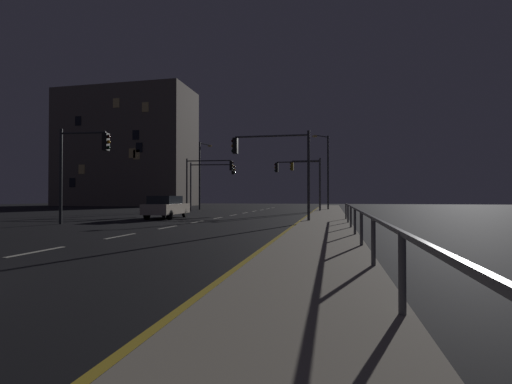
# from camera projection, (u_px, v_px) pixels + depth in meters

# --- Properties ---
(ground_plane) EXTENTS (112.00, 112.00, 0.00)m
(ground_plane) POSITION_uv_depth(u_px,v_px,m) (200.00, 221.00, 22.11)
(ground_plane) COLOR black
(ground_plane) RESTS_ON ground
(sidewalk_right) EXTENTS (2.70, 77.00, 0.14)m
(sidewalk_right) POSITION_uv_depth(u_px,v_px,m) (325.00, 222.00, 20.54)
(sidewalk_right) COLOR #9E937F
(sidewalk_right) RESTS_ON ground
(lane_markings_center) EXTENTS (0.14, 50.00, 0.01)m
(lane_markings_center) POSITION_uv_depth(u_px,v_px,m) (218.00, 218.00, 25.54)
(lane_markings_center) COLOR silver
(lane_markings_center) RESTS_ON ground
(lane_edge_line) EXTENTS (0.14, 53.00, 0.01)m
(lane_edge_line) POSITION_uv_depth(u_px,v_px,m) (304.00, 218.00, 25.76)
(lane_edge_line) COLOR gold
(lane_edge_line) RESTS_ON ground
(car) EXTENTS (2.03, 4.48, 1.57)m
(car) POSITION_uv_depth(u_px,v_px,m) (166.00, 207.00, 25.21)
(car) COLOR beige
(car) RESTS_ON ground
(traffic_light_mid_right) EXTENTS (3.25, 0.34, 5.41)m
(traffic_light_mid_right) POSITION_uv_depth(u_px,v_px,m) (307.00, 174.00, 37.81)
(traffic_light_mid_right) COLOR #38383D
(traffic_light_mid_right) RESTS_ON sidewalk_right
(traffic_light_far_right) EXTENTS (4.73, 0.78, 5.06)m
(traffic_light_far_right) POSITION_uv_depth(u_px,v_px,m) (211.00, 176.00, 37.09)
(traffic_light_far_right) COLOR #4C4C51
(traffic_light_far_right) RESTS_ON ground
(traffic_light_mid_left) EXTENTS (4.58, 0.38, 5.08)m
(traffic_light_mid_left) POSITION_uv_depth(u_px,v_px,m) (299.00, 174.00, 35.74)
(traffic_light_mid_left) COLOR #4C4C51
(traffic_light_mid_left) RESTS_ON sidewalk_right
(traffic_light_near_right) EXTENTS (4.90, 0.62, 5.38)m
(traffic_light_near_right) POSITION_uv_depth(u_px,v_px,m) (207.00, 174.00, 36.24)
(traffic_light_near_right) COLOR #38383D
(traffic_light_near_right) RESTS_ON ground
(traffic_light_near_left) EXTENTS (4.71, 0.38, 5.23)m
(traffic_light_near_left) POSITION_uv_depth(u_px,v_px,m) (273.00, 157.00, 21.31)
(traffic_light_near_left) COLOR #38383D
(traffic_light_near_left) RESTS_ON sidewalk_right
(traffic_light_overhead_east) EXTENTS (2.98, 0.46, 5.28)m
(traffic_light_overhead_east) POSITION_uv_depth(u_px,v_px,m) (82.00, 158.00, 19.80)
(traffic_light_overhead_east) COLOR #2D3033
(traffic_light_overhead_east) RESTS_ON ground
(street_lamp_median) EXTENTS (1.72, 1.86, 8.04)m
(street_lamp_median) POSITION_uv_depth(u_px,v_px,m) (326.00, 165.00, 39.16)
(street_lamp_median) COLOR #2D3033
(street_lamp_median) RESTS_ON sidewalk_right
(street_lamp_mid_block) EXTENTS (1.01, 1.95, 7.90)m
(street_lamp_mid_block) POSITION_uv_depth(u_px,v_px,m) (202.00, 169.00, 42.17)
(street_lamp_mid_block) COLOR #2D3033
(street_lamp_mid_block) RESTS_ON ground
(barrier_fence) EXTENTS (0.09, 21.54, 0.98)m
(barrier_fence) POSITION_uv_depth(u_px,v_px,m) (358.00, 216.00, 11.72)
(barrier_fence) COLOR #59595E
(barrier_fence) RESTS_ON sidewalk_right
(building_distant) EXTENTS (22.50, 9.39, 19.49)m
(building_distant) POSITION_uv_depth(u_px,v_px,m) (126.00, 148.00, 61.27)
(building_distant) COLOR #6B6056
(building_distant) RESTS_ON ground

